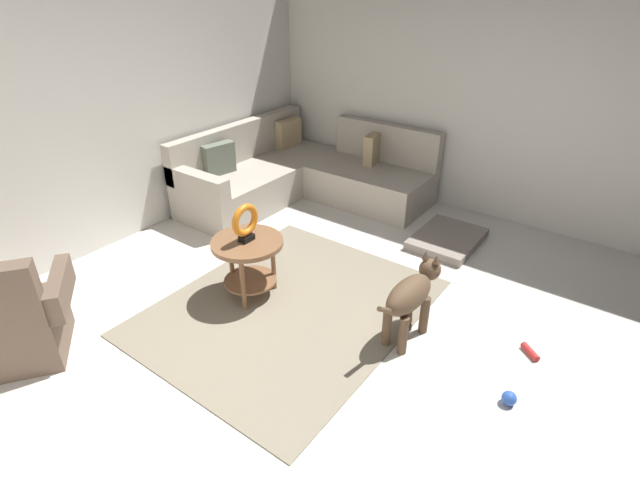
{
  "coord_description": "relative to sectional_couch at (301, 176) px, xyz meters",
  "views": [
    {
      "loc": [
        -2.32,
        -1.43,
        2.47
      ],
      "look_at": [
        0.45,
        0.6,
        0.55
      ],
      "focal_mm": 26.98,
      "sensor_mm": 36.0,
      "label": 1
    }
  ],
  "objects": [
    {
      "name": "dog",
      "position": [
        -1.57,
        -2.27,
        0.09
      ],
      "size": [
        0.85,
        0.25,
        0.63
      ],
      "rotation": [
        0.0,
        0.0,
        4.65
      ],
      "color": "brown",
      "rests_on": "ground_plane"
    },
    {
      "name": "dog_bed_mat",
      "position": [
        -0.01,
        -1.93,
        -0.25
      ],
      "size": [
        0.8,
        0.6,
        0.09
      ],
      "primitive_type": "cube",
      "color": "gray",
      "rests_on": "ground_plane"
    },
    {
      "name": "torus_sculpture",
      "position": [
        -1.89,
        -0.92,
        0.42
      ],
      "size": [
        0.28,
        0.08,
        0.33
      ],
      "color": "black",
      "rests_on": "side_table"
    },
    {
      "name": "wall_back",
      "position": [
        -1.99,
        0.93,
        1.06
      ],
      "size": [
        6.0,
        0.12,
        2.7
      ],
      "primitive_type": "cube",
      "color": "silver",
      "rests_on": "ground_plane"
    },
    {
      "name": "dog_toy_rope",
      "position": [
        -1.23,
        -3.11,
        -0.27
      ],
      "size": [
        0.15,
        0.16,
        0.05
      ],
      "primitive_type": "cylinder",
      "rotation": [
        0.0,
        1.57,
        0.88
      ],
      "color": "red",
      "rests_on": "ground_plane"
    },
    {
      "name": "side_table",
      "position": [
        -1.89,
        -0.92,
        0.12
      ],
      "size": [
        0.6,
        0.6,
        0.54
      ],
      "color": "brown",
      "rests_on": "ground_plane"
    },
    {
      "name": "sectional_couch",
      "position": [
        0.0,
        0.0,
        0.0
      ],
      "size": [
        2.2,
        2.25,
        0.88
      ],
      "color": "#B2A899",
      "rests_on": "ground_plane"
    },
    {
      "name": "wall_right",
      "position": [
        0.95,
        -2.01,
        1.06
      ],
      "size": [
        0.12,
        6.0,
        2.7
      ],
      "primitive_type": "cube",
      "color": "silver",
      "rests_on": "ground_plane"
    },
    {
      "name": "ground_plane",
      "position": [
        -1.99,
        -2.01,
        -0.34
      ],
      "size": [
        6.0,
        6.0,
        0.1
      ],
      "primitive_type": "cube",
      "color": "silver"
    },
    {
      "name": "armchair",
      "position": [
        -3.45,
        -0.13,
        0.03
      ],
      "size": [
        1.0,
        0.95,
        0.88
      ],
      "rotation": [
        0.0,
        0.0,
        -0.62
      ],
      "color": "brown",
      "rests_on": "ground_plane"
    },
    {
      "name": "dog_toy_ball",
      "position": [
        -1.79,
        -3.12,
        -0.24
      ],
      "size": [
        0.1,
        0.1,
        0.1
      ],
      "primitive_type": "sphere",
      "color": "blue",
      "rests_on": "ground_plane"
    },
    {
      "name": "area_rug",
      "position": [
        -1.84,
        -1.31,
        -0.29
      ],
      "size": [
        2.3,
        1.9,
        0.01
      ],
      "primitive_type": "cube",
      "color": "gray",
      "rests_on": "ground_plane"
    }
  ]
}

